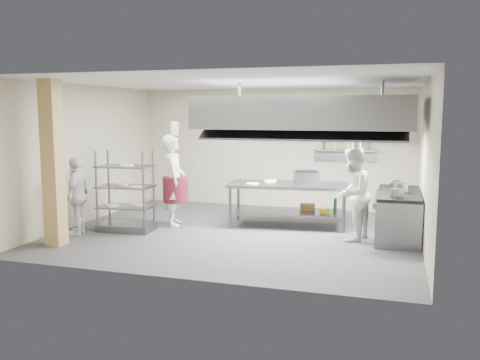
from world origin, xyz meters
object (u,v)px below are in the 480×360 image
(cooking_range, at_px, (398,216))
(chef_plating, at_px, (77,196))
(pass_rack, at_px, (126,191))
(chef_line, at_px, (352,194))
(stockpot, at_px, (400,188))
(island, at_px, (288,205))
(griddle, at_px, (307,178))
(chef_head, at_px, (174,180))

(cooking_range, bearing_deg, chef_plating, -165.50)
(cooking_range, xyz_separation_m, chef_plating, (-6.08, -1.57, 0.36))
(pass_rack, bearing_deg, cooking_range, 5.54)
(chef_line, bearing_deg, stockpot, 122.51)
(island, height_order, griddle, griddle)
(cooking_range, height_order, chef_line, chef_line)
(chef_head, xyz_separation_m, stockpot, (4.62, 0.07, 0.02))
(island, bearing_deg, chef_head, -170.82)
(pass_rack, bearing_deg, chef_plating, -149.38)
(cooking_range, bearing_deg, chef_head, -176.98)
(cooking_range, bearing_deg, chef_line, -152.19)
(chef_head, relative_size, stockpot, 7.16)
(pass_rack, height_order, chef_plating, pass_rack)
(griddle, xyz_separation_m, stockpot, (1.91, -0.75, -0.04))
(chef_line, bearing_deg, chef_head, -78.05)
(chef_head, bearing_deg, chef_plating, 110.65)
(chef_plating, bearing_deg, pass_rack, 111.54)
(cooking_range, relative_size, chef_line, 1.13)
(chef_head, distance_m, chef_plating, 2.00)
(pass_rack, distance_m, chef_line, 4.52)
(griddle, bearing_deg, chef_plating, -174.52)
(pass_rack, height_order, stockpot, pass_rack)
(chef_plating, bearing_deg, stockpot, 88.49)
(chef_head, bearing_deg, griddle, -94.54)
(pass_rack, relative_size, stockpot, 6.07)
(island, xyz_separation_m, stockpot, (2.27, -0.57, 0.54))
(pass_rack, relative_size, griddle, 3.33)
(pass_rack, distance_m, chef_head, 1.07)
(cooking_range, bearing_deg, island, 170.06)
(pass_rack, xyz_separation_m, cooking_range, (5.32, 1.02, -0.40))
(chef_head, xyz_separation_m, griddle, (2.71, 0.82, 0.06))
(island, relative_size, chef_plating, 1.61)
(chef_head, xyz_separation_m, chef_plating, (-1.48, -1.33, -0.19))
(chef_plating, xyz_separation_m, stockpot, (6.10, 1.40, 0.22))
(pass_rack, xyz_separation_m, chef_plating, (-0.76, -0.55, -0.05))
(pass_rack, distance_m, cooking_range, 5.43)
(cooking_range, xyz_separation_m, chef_line, (-0.84, -0.44, 0.46))
(stockpot, bearing_deg, pass_rack, -170.96)
(island, distance_m, chef_line, 1.69)
(chef_plating, relative_size, stockpot, 5.73)
(cooking_range, height_order, griddle, griddle)
(island, bearing_deg, griddle, 21.23)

